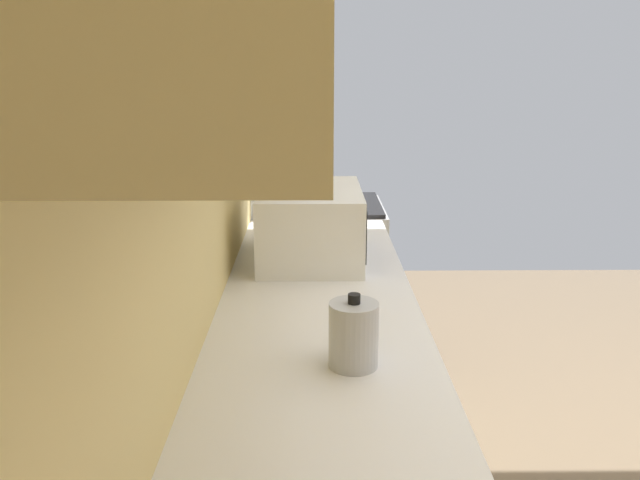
# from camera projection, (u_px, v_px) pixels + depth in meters

# --- Properties ---
(wall_back) EXTENTS (4.14, 0.12, 2.55)m
(wall_back) POSITION_uv_depth(u_px,v_px,m) (183.00, 200.00, 1.79)
(wall_back) COLOR #E9CC7F
(wall_back) RESTS_ON ground_plane
(oven_range) EXTENTS (0.59, 0.68, 1.08)m
(oven_range) POSITION_uv_depth(u_px,v_px,m) (319.00, 285.00, 3.52)
(oven_range) COLOR #B7BABF
(oven_range) RESTS_ON ground_plane
(microwave) EXTENTS (0.54, 0.39, 0.28)m
(microwave) POSITION_uv_depth(u_px,v_px,m) (311.00, 224.00, 2.48)
(microwave) COLOR white
(microwave) RESTS_ON counter_run
(kettle) EXTENTS (0.17, 0.12, 0.19)m
(kettle) POSITION_uv_depth(u_px,v_px,m) (354.00, 334.00, 1.62)
(kettle) COLOR #B7BABF
(kettle) RESTS_ON counter_run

